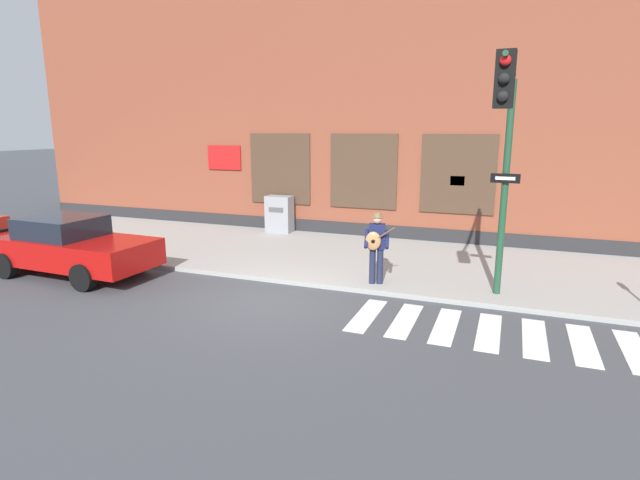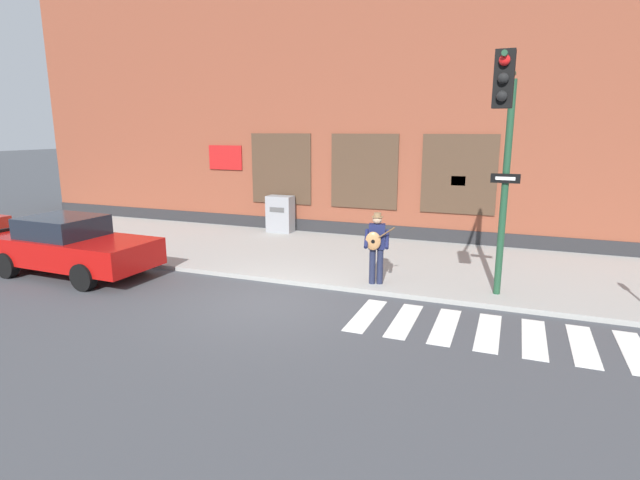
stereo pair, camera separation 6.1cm
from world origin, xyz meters
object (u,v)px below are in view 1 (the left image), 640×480
red_car (69,246)px  utility_box (280,214)px  busker (376,244)px  traffic_light (505,143)px

red_car → utility_box: red_car is taller
busker → utility_box: (-4.83, 4.79, -0.33)m
traffic_light → busker: bearing=160.7°
utility_box → red_car: bearing=-114.0°
red_car → utility_box: bearing=66.0°
busker → utility_box: bearing=135.2°
traffic_light → utility_box: bearing=142.7°
busker → red_car: bearing=-167.3°
utility_box → traffic_light: bearing=-37.3°
busker → traffic_light: 3.73m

